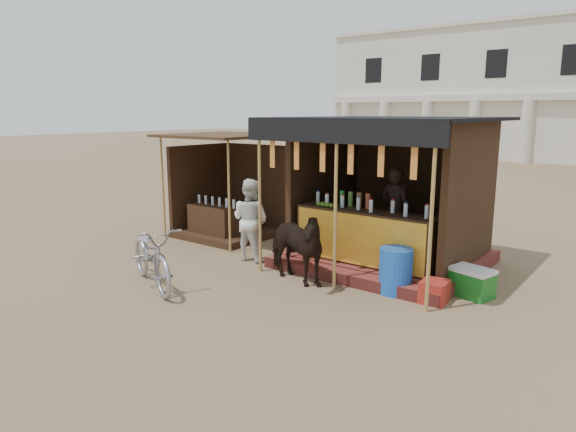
% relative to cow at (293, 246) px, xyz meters
% --- Properties ---
extents(ground, '(120.00, 120.00, 0.00)m').
position_rel_cow_xyz_m(ground, '(-0.25, -1.42, -0.64)').
color(ground, '#846B4C').
rests_on(ground, ground).
extents(main_stall, '(3.60, 3.61, 2.78)m').
position_rel_cow_xyz_m(main_stall, '(0.75, 1.93, 0.39)').
color(main_stall, '#933730').
rests_on(main_stall, ground).
extents(secondary_stall, '(2.40, 2.40, 2.38)m').
position_rel_cow_xyz_m(secondary_stall, '(-3.42, 1.81, 0.21)').
color(secondary_stall, '#3A2215').
rests_on(secondary_stall, ground).
extents(cow, '(1.63, 1.01, 1.27)m').
position_rel_cow_xyz_m(cow, '(0.00, 0.00, 0.00)').
color(cow, black).
rests_on(cow, ground).
extents(motorbike, '(2.13, 1.41, 1.06)m').
position_rel_cow_xyz_m(motorbike, '(-1.74, -1.60, -0.11)').
color(motorbike, '#9B9CA3').
rests_on(motorbike, ground).
extents(bystander, '(0.84, 0.68, 1.61)m').
position_rel_cow_xyz_m(bystander, '(-1.49, 0.58, 0.17)').
color(bystander, white).
rests_on(bystander, ground).
extents(blue_barrel, '(0.63, 0.63, 0.74)m').
position_rel_cow_xyz_m(blue_barrel, '(1.63, 0.58, -0.27)').
color(blue_barrel, blue).
rests_on(blue_barrel, ground).
extents(red_crate, '(0.44, 0.48, 0.34)m').
position_rel_cow_xyz_m(red_crate, '(2.28, 0.58, -0.47)').
color(red_crate, '#A3241B').
rests_on(red_crate, ground).
extents(cooler, '(0.73, 0.59, 0.46)m').
position_rel_cow_xyz_m(cooler, '(2.65, 1.18, -0.41)').
color(cooler, '#197120').
rests_on(cooler, ground).
extents(background_building, '(26.00, 7.45, 8.18)m').
position_rel_cow_xyz_m(background_building, '(-2.25, 28.52, 3.34)').
color(background_building, silver).
rests_on(background_building, ground).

